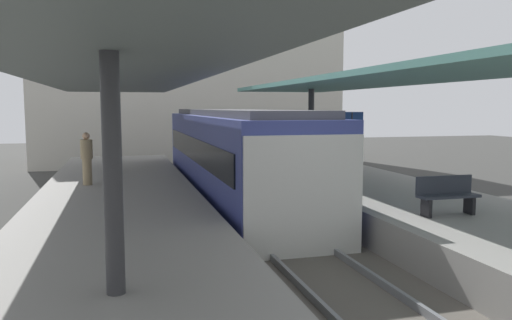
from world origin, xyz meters
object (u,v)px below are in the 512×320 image
at_px(platform_bench, 447,194).
at_px(commuter_train, 233,156).
at_px(passenger_mid_platform, 87,158).
at_px(passenger_near_bench, 333,151).
at_px(platform_sign, 352,128).

bearing_deg(platform_bench, commuter_train, 114.24).
bearing_deg(passenger_mid_platform, passenger_near_bench, -0.41).
bearing_deg(passenger_near_bench, platform_bench, -91.46).
relative_size(platform_sign, passenger_near_bench, 1.31).
height_order(commuter_train, passenger_near_bench, commuter_train).
distance_m(platform_bench, passenger_near_bench, 6.58).
xyz_separation_m(platform_bench, passenger_near_bench, (0.17, 6.56, 0.41)).
distance_m(commuter_train, platform_bench, 7.89).
bearing_deg(commuter_train, platform_bench, -65.76).
relative_size(platform_bench, passenger_mid_platform, 0.87).
bearing_deg(passenger_near_bench, commuter_train, 169.54).
relative_size(platform_sign, passenger_mid_platform, 1.37).
bearing_deg(platform_sign, platform_bench, -99.73).
bearing_deg(passenger_near_bench, platform_sign, 36.08).
distance_m(commuter_train, passenger_mid_platform, 4.75).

